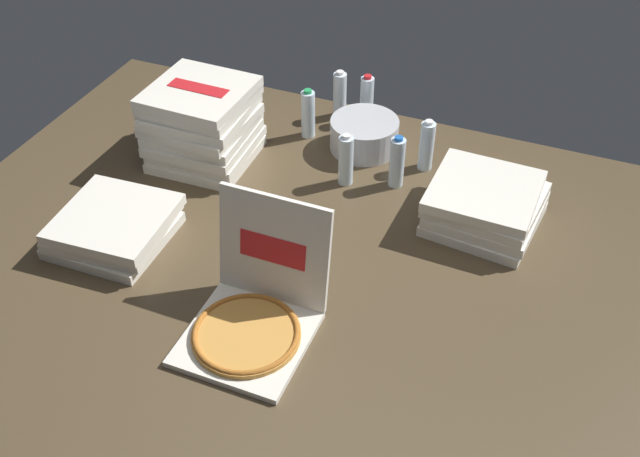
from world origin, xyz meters
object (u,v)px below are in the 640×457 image
at_px(water_bottle_2, 397,162).
at_px(water_bottle_5, 367,99).
at_px(pizza_stack_center_far, 114,226).
at_px(water_bottle_0, 346,160).
at_px(pizza_stack_right_mid, 202,124).
at_px(water_bottle_1, 340,95).
at_px(water_bottle_4, 427,146).
at_px(pizza_stack_right_far, 485,205).
at_px(open_pizza_box, 254,312).
at_px(water_bottle_3, 308,114).
at_px(ice_bucket, 364,135).

xyz_separation_m(water_bottle_2, water_bottle_5, (-0.29, 0.44, 0.00)).
height_order(pizza_stack_center_far, water_bottle_0, water_bottle_0).
bearing_deg(water_bottle_2, pizza_stack_right_mid, -171.79).
bearing_deg(water_bottle_1, pizza_stack_center_far, -112.11).
bearing_deg(water_bottle_2, water_bottle_1, 134.67).
xyz_separation_m(water_bottle_1, water_bottle_4, (0.51, -0.26, 0.00)).
bearing_deg(water_bottle_5, water_bottle_1, -175.13).
distance_m(pizza_stack_right_far, water_bottle_0, 0.61).
bearing_deg(water_bottle_2, water_bottle_0, -162.06).
height_order(open_pizza_box, water_bottle_0, open_pizza_box).
distance_m(water_bottle_3, water_bottle_5, 0.31).
bearing_deg(water_bottle_1, water_bottle_0, -66.18).
bearing_deg(water_bottle_4, water_bottle_2, -115.95).
bearing_deg(water_bottle_1, ice_bucket, -46.87).
bearing_deg(water_bottle_0, pizza_stack_right_far, -3.88).
relative_size(pizza_stack_right_mid, pizza_stack_center_far, 0.97).
bearing_deg(water_bottle_2, ice_bucket, 136.18).
bearing_deg(water_bottle_3, water_bottle_4, -4.50).
xyz_separation_m(open_pizza_box, pizza_stack_center_far, (-0.72, 0.22, -0.01)).
distance_m(pizza_stack_right_far, water_bottle_5, 0.89).
bearing_deg(water_bottle_3, pizza_stack_right_far, -19.58).
height_order(pizza_stack_right_mid, water_bottle_0, pizza_stack_right_mid).
xyz_separation_m(pizza_stack_right_far, water_bottle_1, (-0.83, 0.54, 0.03)).
xyz_separation_m(pizza_stack_right_mid, water_bottle_1, (0.44, 0.55, -0.06)).
bearing_deg(pizza_stack_right_mid, pizza_stack_center_far, -94.49).
relative_size(pizza_stack_right_far, ice_bucket, 1.49).
xyz_separation_m(water_bottle_4, water_bottle_5, (-0.37, 0.27, 0.00)).
height_order(open_pizza_box, pizza_stack_right_mid, open_pizza_box).
bearing_deg(open_pizza_box, water_bottle_1, 99.27).
height_order(water_bottle_4, water_bottle_5, same).
distance_m(pizza_stack_right_mid, pizza_stack_center_far, 0.65).
height_order(pizza_stack_center_far, water_bottle_4, water_bottle_4).
bearing_deg(pizza_stack_center_far, water_bottle_2, 39.97).
bearing_deg(pizza_stack_right_mid, ice_bucket, 27.73).
xyz_separation_m(water_bottle_1, water_bottle_2, (0.43, -0.43, 0.00)).
bearing_deg(pizza_stack_center_far, water_bottle_3, 67.15).
relative_size(pizza_stack_right_mid, pizza_stack_right_far, 0.96).
height_order(pizza_stack_center_far, water_bottle_3, water_bottle_3).
bearing_deg(pizza_stack_center_far, pizza_stack_right_far, 26.46).
bearing_deg(water_bottle_5, water_bottle_3, -132.19).
bearing_deg(water_bottle_3, ice_bucket, -0.29).
height_order(open_pizza_box, water_bottle_5, open_pizza_box).
height_order(open_pizza_box, water_bottle_3, open_pizza_box).
distance_m(ice_bucket, water_bottle_1, 0.30).
bearing_deg(ice_bucket, pizza_stack_center_far, -125.26).
bearing_deg(water_bottle_2, water_bottle_5, 123.47).
distance_m(water_bottle_4, water_bottle_5, 0.46).
xyz_separation_m(pizza_stack_right_far, water_bottle_2, (-0.41, 0.11, 0.03)).
height_order(open_pizza_box, ice_bucket, open_pizza_box).
bearing_deg(pizza_stack_right_mid, open_pizza_box, -52.17).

